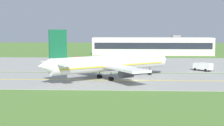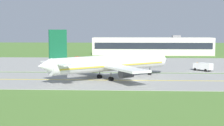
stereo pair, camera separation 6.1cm
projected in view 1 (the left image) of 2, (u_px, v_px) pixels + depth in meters
ground_plane at (135, 81)px, 84.44m from camera, size 500.00×500.00×0.00m
taxiway_strip at (135, 80)px, 84.44m from camera, size 240.00×28.00×0.10m
apron_pad at (160, 64)px, 125.67m from camera, size 140.00×52.00×0.10m
taxiway_centreline at (135, 80)px, 84.43m from camera, size 220.00×0.60×0.01m
airplane_lead at (110, 63)px, 86.18m from camera, size 33.40×29.27×12.70m
service_truck_baggage at (101, 61)px, 121.73m from camera, size 4.04×6.34×2.60m
service_truck_fuel at (203, 66)px, 103.54m from camera, size 5.62×5.76×2.60m
service_truck_catering at (74, 60)px, 129.49m from camera, size 6.41×2.40×2.59m
terminal_building at (152, 46)px, 171.28m from camera, size 59.86×12.18×9.93m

